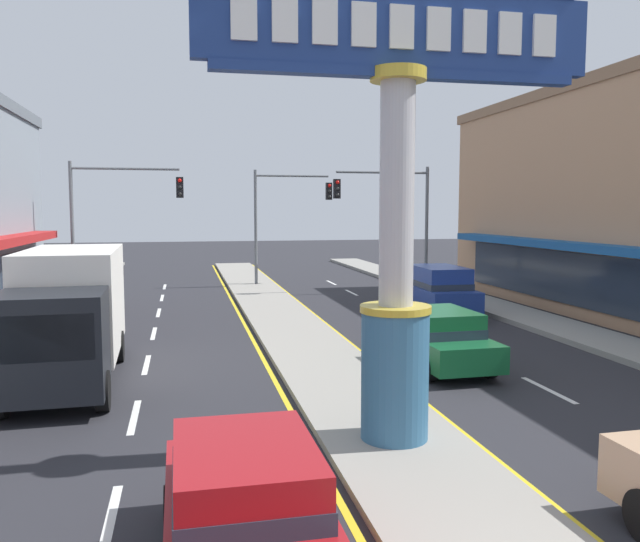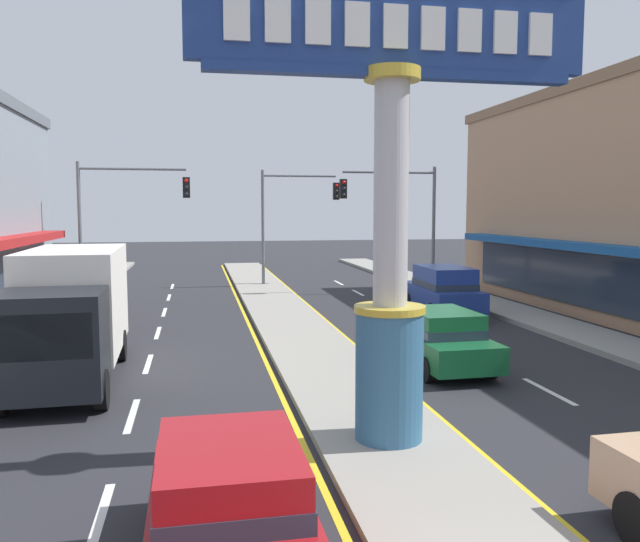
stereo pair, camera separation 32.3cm
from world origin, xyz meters
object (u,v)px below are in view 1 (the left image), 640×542
Objects in this scene: traffic_light_right_side at (393,207)px; traffic_light_left_side at (114,206)px; traffic_light_median_far at (284,208)px; sedan_mid_left_lane at (438,337)px; district_sign at (397,209)px; suv_near_right_lane at (438,289)px; box_truck_far_right_lane at (69,310)px; sedan_near_left_lane at (247,513)px.

traffic_light_left_side is at bearing -178.24° from traffic_light_right_side.
traffic_light_median_far reaches higher than sedan_mid_left_lane.
district_sign reaches higher than suv_near_right_lane.
traffic_light_right_side is at bearing 47.09° from box_truck_far_right_lane.
district_sign reaches higher than sedan_mid_left_lane.
traffic_light_median_far is at bearing 138.95° from traffic_light_right_side.
suv_near_right_lane reaches higher than sedan_near_left_lane.
box_truck_far_right_lane is at bearing -89.01° from traffic_light_left_side.
traffic_light_right_side is 1.33× the size of suv_near_right_lane.
traffic_light_right_side is (6.51, 19.60, 0.13)m from district_sign.
traffic_light_right_side is at bearing 1.76° from traffic_light_left_side.
district_sign is 5.71m from sedan_near_left_lane.
district_sign reaches higher than box_truck_far_right_lane.
traffic_light_left_side reaches higher than sedan_mid_left_lane.
traffic_light_median_far is at bearing 93.62° from sedan_mid_left_lane.
sedan_mid_left_lane is (5.84, 8.70, 0.00)m from sedan_near_left_lane.
district_sign is at bearing 50.92° from sedan_near_left_lane.
traffic_light_median_far is at bearing 28.86° from traffic_light_left_side.
box_truck_far_right_lane is at bearing -132.91° from traffic_light_right_side.
traffic_light_median_far is 0.89× the size of box_truck_far_right_lane.
sedan_near_left_lane is (-4.66, -27.34, -3.41)m from traffic_light_median_far.
district_sign is 1.11× the size of box_truck_far_right_lane.
traffic_light_left_side is 1.44× the size of sedan_near_left_lane.
district_sign is at bearing -94.20° from traffic_light_median_far.
suv_near_right_lane is (12.72, -6.07, -3.26)m from traffic_light_left_side.
box_truck_far_right_lane reaches higher than sedan_near_left_lane.
district_sign is at bearing -71.28° from traffic_light_left_side.
traffic_light_left_side is 1.33× the size of suv_near_right_lane.
traffic_light_left_side is at bearing -151.14° from traffic_light_median_far.
sedan_near_left_lane is at bearing -70.46° from box_truck_far_right_lane.
traffic_light_left_side is 0.89× the size of box_truck_far_right_lane.
traffic_light_left_side is at bearing 98.94° from sedan_near_left_lane.
traffic_light_left_side reaches higher than suv_near_right_lane.
sedan_near_left_lane is (3.35, -9.45, -0.91)m from box_truck_far_right_lane.
traffic_light_median_far reaches higher than suv_near_right_lane.
district_sign is at bearing -119.77° from sedan_mid_left_lane.
traffic_light_median_far is (-4.76, 4.15, -0.05)m from traffic_light_right_side.
district_sign reaches higher than traffic_light_left_side.
traffic_light_right_side is 1.00× the size of traffic_light_median_far.
district_sign reaches higher than traffic_light_right_side.
suv_near_right_lane is at bearing 64.65° from district_sign.
traffic_light_right_side is (13.01, 0.40, 0.00)m from traffic_light_left_side.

